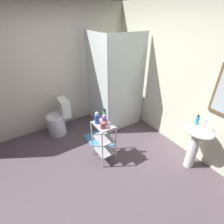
{
  "coord_description": "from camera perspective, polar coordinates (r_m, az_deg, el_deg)",
  "views": [
    {
      "loc": [
        1.65,
        -0.7,
        2.3
      ],
      "look_at": [
        -0.44,
        0.66,
        0.81
      ],
      "focal_mm": 27.05,
      "sensor_mm": 36.0,
      "label": 1
    }
  ],
  "objects": [
    {
      "name": "ground_plane",
      "position": [
        2.92,
        -6.52,
        -21.61
      ],
      "size": [
        4.2,
        4.2,
        0.02
      ],
      "primitive_type": "cube",
      "color": "#51444C"
    },
    {
      "name": "wall_back",
      "position": [
        3.21,
        23.19,
        9.28
      ],
      "size": [
        4.2,
        0.14,
        2.5
      ],
      "color": "beige",
      "rests_on": "ground_plane"
    },
    {
      "name": "wall_left",
      "position": [
        3.72,
        -21.25,
        12.4
      ],
      "size": [
        0.1,
        4.2,
        2.5
      ],
      "primitive_type": "cube",
      "color": "silver",
      "rests_on": "ground_plane"
    },
    {
      "name": "shower_stall",
      "position": [
        3.89,
        0.45,
        2.66
      ],
      "size": [
        0.92,
        0.92,
        2.0
      ],
      "color": "white",
      "rests_on": "ground_plane"
    },
    {
      "name": "pedestal_sink",
      "position": [
        2.98,
        26.57,
        -8.22
      ],
      "size": [
        0.46,
        0.37,
        0.81
      ],
      "color": "white",
      "rests_on": "ground_plane"
    },
    {
      "name": "sink_faucet",
      "position": [
        2.93,
        29.1,
        -2.99
      ],
      "size": [
        0.03,
        0.03,
        0.1
      ],
      "primitive_type": "cylinder",
      "color": "silver",
      "rests_on": "pedestal_sink"
    },
    {
      "name": "toilet",
      "position": [
        3.77,
        -17.66,
        -2.6
      ],
      "size": [
        0.37,
        0.49,
        0.76
      ],
      "color": "white",
      "rests_on": "ground_plane"
    },
    {
      "name": "storage_cart",
      "position": [
        2.91,
        -2.86,
        -9.09
      ],
      "size": [
        0.38,
        0.28,
        0.74
      ],
      "color": "silver",
      "rests_on": "ground_plane"
    },
    {
      "name": "hand_soap_bottle",
      "position": [
        2.88,
        26.85,
        -2.39
      ],
      "size": [
        0.06,
        0.06,
        0.16
      ],
      "color": "#389ED1",
      "rests_on": "pedestal_sink"
    },
    {
      "name": "body_wash_bottle_green",
      "position": [
        2.75,
        -2.5,
        -1.29
      ],
      "size": [
        0.06,
        0.06,
        0.22
      ],
      "color": "#349B58",
      "rests_on": "storage_cart"
    },
    {
      "name": "conditioner_bottle_purple",
      "position": [
        2.67,
        -2.63,
        -2.8
      ],
      "size": [
        0.07,
        0.07,
        0.19
      ],
      "color": "#8853B1",
      "rests_on": "storage_cart"
    },
    {
      "name": "shampoo_bottle_blue",
      "position": [
        2.71,
        -5.11,
        -2.19
      ],
      "size": [
        0.08,
        0.08,
        0.2
      ],
      "color": "blue",
      "rests_on": "storage_cart"
    },
    {
      "name": "rinse_cup",
      "position": [
        2.61,
        -3.09,
        -4.51
      ],
      "size": [
        0.08,
        0.08,
        0.1
      ],
      "primitive_type": "cylinder",
      "color": "#B24742",
      "rests_on": "storage_cart"
    },
    {
      "name": "bath_mat",
      "position": [
        3.55,
        -4.68,
        -9.48
      ],
      "size": [
        0.6,
        0.4,
        0.02
      ],
      "primitive_type": "cube",
      "color": "teal",
      "rests_on": "ground_plane"
    }
  ]
}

